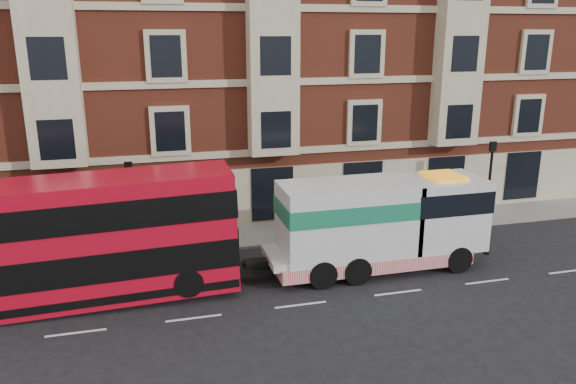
% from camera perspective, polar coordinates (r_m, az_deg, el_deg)
% --- Properties ---
extents(ground, '(120.00, 120.00, 0.00)m').
position_cam_1_polar(ground, '(21.56, 1.29, -11.39)').
color(ground, black).
rests_on(ground, ground).
extents(sidewalk, '(90.00, 3.00, 0.15)m').
position_cam_1_polar(sidewalk, '(28.20, -2.94, -4.43)').
color(sidewalk, slate).
rests_on(sidewalk, ground).
extents(victorian_terrace, '(45.00, 12.00, 20.40)m').
position_cam_1_polar(victorian_terrace, '(33.88, -5.07, 16.22)').
color(victorian_terrace, brown).
rests_on(victorian_terrace, ground).
extents(lamp_post_west, '(0.35, 0.15, 4.35)m').
position_cam_1_polar(lamp_post_west, '(25.63, -15.65, -1.01)').
color(lamp_post_west, black).
rests_on(lamp_post_west, sidewalk).
extents(lamp_post_east, '(0.35, 0.15, 4.35)m').
position_cam_1_polar(lamp_post_east, '(30.94, 19.82, 1.52)').
color(lamp_post_east, black).
rests_on(lamp_post_east, sidewalk).
extents(double_decker_bus, '(11.81, 2.71, 4.78)m').
position_cam_1_polar(double_decker_bus, '(22.19, -20.89, -4.54)').
color(double_decker_bus, red).
rests_on(double_decker_bus, ground).
extents(tow_truck, '(9.46, 2.79, 3.94)m').
position_cam_1_polar(tow_truck, '(24.09, 9.02, -3.16)').
color(tow_truck, silver).
rests_on(tow_truck, ground).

